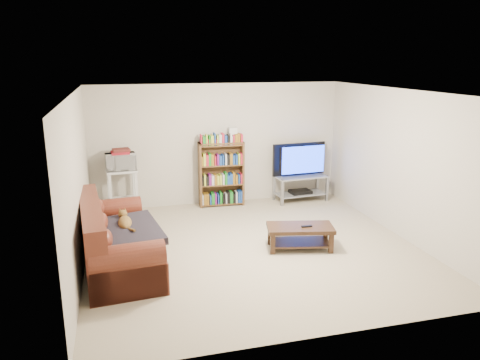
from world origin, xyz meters
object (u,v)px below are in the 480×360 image
object	(u,v)px
coffee_table	(300,233)
tv_stand	(300,184)
bookshelf	(221,173)
sofa	(113,244)

from	to	relation	value
coffee_table	tv_stand	distance (m)	2.55
coffee_table	bookshelf	size ratio (longest dim) A/B	0.85
sofa	bookshelf	distance (m)	3.22
tv_stand	bookshelf	bearing A→B (deg)	171.66
tv_stand	bookshelf	distance (m)	1.68
coffee_table	tv_stand	bearing A→B (deg)	80.41
sofa	bookshelf	world-z (taller)	bookshelf
sofa	tv_stand	bearing A→B (deg)	26.21
tv_stand	bookshelf	xyz separation A→B (m)	(-1.64, 0.12, 0.30)
coffee_table	bookshelf	xyz separation A→B (m)	(-0.69, 2.48, 0.41)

